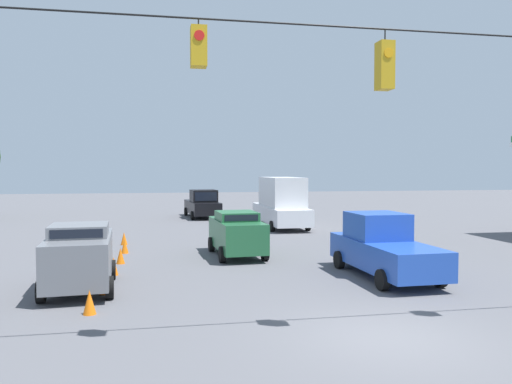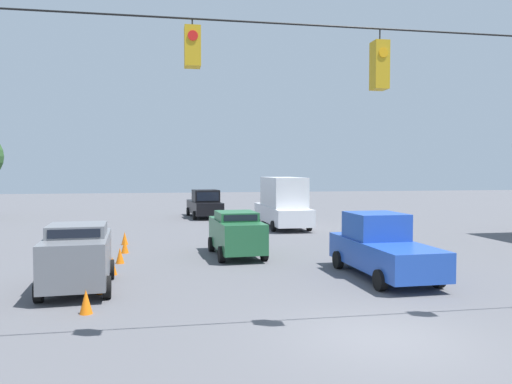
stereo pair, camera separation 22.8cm
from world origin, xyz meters
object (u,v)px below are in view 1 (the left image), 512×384
Objects in this scene: traffic_cone_nearest at (89,302)px; traffic_cone_fourth at (121,256)px; traffic_cone_second at (105,283)px; pickup_truck_blue_crossing_near at (383,248)px; traffic_cone_third at (114,266)px; box_truck_white_oncoming_deep at (281,203)px; sedan_grey_parked_shoulder at (80,256)px; sedan_green_withflow_mid at (237,233)px; traffic_cone_farthest at (124,239)px; pickup_truck_black_withflow_deep at (203,205)px; traffic_cone_fifth at (125,246)px; overhead_signal_span at (385,129)px.

traffic_cone_fourth is (-0.23, -6.81, 0.00)m from traffic_cone_nearest.
traffic_cone_nearest is 1.00× the size of traffic_cone_second.
pickup_truck_blue_crossing_near reaches higher than traffic_cone_third.
traffic_cone_third is (9.08, 12.97, -1.23)m from box_truck_white_oncoming_deep.
traffic_cone_third is (-0.79, -2.00, -0.72)m from sedan_grey_parked_shoulder.
box_truck_white_oncoming_deep is 10.90m from sedan_green_withflow_mid.
sedan_grey_parked_shoulder is at bearing 0.77° from pickup_truck_blue_crossing_near.
traffic_cone_nearest is 6.81m from traffic_cone_fourth.
traffic_cone_fourth is 1.00× the size of traffic_cone_farthest.
pickup_truck_black_withflow_deep is (-5.52, -22.22, -0.05)m from sedan_grey_parked_shoulder.
pickup_truck_black_withflow_deep reaches higher than sedan_grey_parked_shoulder.
traffic_cone_third is 2.11m from traffic_cone_fourth.
box_truck_white_oncoming_deep reaches higher than traffic_cone_second.
traffic_cone_second and traffic_cone_farthest have the same top height.
traffic_cone_nearest and traffic_cone_fourth have the same top height.
traffic_cone_fifth is (-0.08, -7.18, 0.00)m from traffic_cone_second.
traffic_cone_fourth is at bearing -101.84° from sedan_grey_parked_shoulder.
overhead_signal_span is at bearing 130.74° from traffic_cone_third.
overhead_signal_span is at bearing 114.29° from traffic_cone_farthest.
traffic_cone_fourth is (6.33, -9.54, -4.18)m from overhead_signal_span.
traffic_cone_second is (4.75, 22.86, -0.67)m from pickup_truck_black_withflow_deep.
traffic_cone_fifth is at bearing -90.82° from traffic_cone_third.
overhead_signal_span is 3.86× the size of pickup_truck_black_withflow_deep.
traffic_cone_second is at bearing 90.72° from traffic_cone_farthest.
traffic_cone_fifth is at bearing 73.43° from pickup_truck_black_withflow_deep.
pickup_truck_black_withflow_deep is at bearing -90.00° from sedan_green_withflow_mid.
overhead_signal_span reaches higher than pickup_truck_black_withflow_deep.
traffic_cone_nearest is at bearing 17.11° from pickup_truck_blue_crossing_near.
traffic_cone_nearest is at bearing 88.60° from traffic_cone_fifth.
sedan_green_withflow_mid is (1.67, -10.42, -3.52)m from overhead_signal_span.
traffic_cone_fifth is (8.95, -6.41, -0.67)m from pickup_truck_blue_crossing_near.
traffic_cone_nearest is 1.00× the size of traffic_cone_fourth.
traffic_cone_second is at bearing 78.27° from pickup_truck_black_withflow_deep.
sedan_grey_parked_shoulder is 0.72× the size of pickup_truck_black_withflow_deep.
traffic_cone_fifth is (-0.23, -9.24, 0.00)m from traffic_cone_nearest.
traffic_cone_fourth is (9.01, 10.85, -1.23)m from box_truck_white_oncoming_deep.
traffic_cone_fourth and traffic_cone_fifth have the same top height.
sedan_grey_parked_shoulder is at bearing -39.58° from traffic_cone_second.
box_truck_white_oncoming_deep reaches higher than traffic_cone_farthest.
traffic_cone_fifth and traffic_cone_farthest have the same top height.
traffic_cone_farthest is (4.87, 13.16, -0.67)m from pickup_truck_black_withflow_deep.
traffic_cone_farthest is (0.12, -9.69, 0.00)m from traffic_cone_second.
traffic_cone_third is 7.05m from traffic_cone_farthest.
pickup_truck_black_withflow_deep is (4.35, -7.25, -0.56)m from box_truck_white_oncoming_deep.
traffic_cone_fourth is 2.43m from traffic_cone_fifth.
traffic_cone_fourth is (8.94, -3.98, -0.67)m from pickup_truck_blue_crossing_near.
traffic_cone_fourth is at bearing -56.46° from overhead_signal_span.
sedan_green_withflow_mid reaches higher than traffic_cone_nearest.
pickup_truck_black_withflow_deep is 1.07× the size of pickup_truck_blue_crossing_near.
traffic_cone_farthest is at bearing 32.67° from box_truck_white_oncoming_deep.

